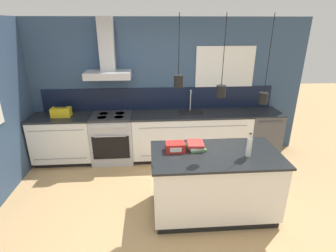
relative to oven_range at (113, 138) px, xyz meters
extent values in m
plane|color=tan|center=(0.91, -1.69, -0.46)|extent=(16.00, 16.00, 0.00)
cube|color=#354C6B|center=(0.91, 0.34, 0.84)|extent=(5.60, 0.06, 2.60)
cube|color=black|center=(0.91, 0.30, 0.67)|extent=(4.42, 0.02, 0.43)
cube|color=white|center=(2.16, 0.30, 1.16)|extent=(1.12, 0.01, 0.96)
cube|color=black|center=(2.16, 0.31, 1.16)|extent=(1.04, 0.01, 0.88)
cube|color=#B5B5BA|center=(0.00, 0.08, 1.18)|extent=(0.80, 0.46, 0.12)
cube|color=#B5B5BA|center=(0.00, 0.17, 1.69)|extent=(0.26, 0.20, 0.90)
cylinder|color=black|center=(1.06, -1.60, 1.81)|extent=(0.01, 0.01, 0.67)
cylinder|color=black|center=(1.06, -1.60, 1.41)|extent=(0.11, 0.11, 0.14)
sphere|color=#F9D18C|center=(1.06, -1.60, 1.41)|extent=(0.06, 0.06, 0.06)
cylinder|color=black|center=(1.56, -1.65, 1.75)|extent=(0.01, 0.01, 0.79)
cylinder|color=black|center=(1.56, -1.65, 1.29)|extent=(0.11, 0.11, 0.14)
sphere|color=#F9D18C|center=(1.56, -1.65, 1.29)|extent=(0.06, 0.06, 0.06)
cylinder|color=black|center=(2.11, -1.59, 1.70)|extent=(0.01, 0.01, 0.90)
cylinder|color=black|center=(2.11, -1.59, 1.18)|extent=(0.11, 0.11, 0.14)
sphere|color=#F9D18C|center=(2.11, -1.59, 1.18)|extent=(0.06, 0.06, 0.06)
cube|color=black|center=(-0.92, 0.03, -0.41)|extent=(1.03, 0.56, 0.09)
cube|color=white|center=(-0.92, 0.00, 0.03)|extent=(1.06, 0.62, 0.79)
cube|color=gray|center=(-0.92, -0.31, 0.30)|extent=(0.94, 0.01, 0.01)
cube|color=gray|center=(-0.92, -0.31, -0.25)|extent=(0.94, 0.01, 0.01)
cube|color=black|center=(-0.92, 0.00, 0.44)|extent=(1.09, 0.64, 0.03)
cube|color=black|center=(1.50, 0.03, -0.41)|extent=(2.15, 0.56, 0.09)
cube|color=white|center=(1.50, 0.00, 0.03)|extent=(2.22, 0.62, 0.79)
cube|color=gray|center=(1.50, -0.31, 0.30)|extent=(1.95, 0.01, 0.01)
cube|color=gray|center=(1.50, -0.31, -0.25)|extent=(1.95, 0.01, 0.01)
cube|color=black|center=(1.50, 0.00, 0.44)|extent=(2.24, 0.64, 0.03)
cube|color=#262628|center=(1.50, 0.05, 0.45)|extent=(0.48, 0.34, 0.01)
cylinder|color=#B5B5BA|center=(1.50, 0.18, 0.65)|extent=(0.02, 0.02, 0.39)
sphere|color=#B5B5BA|center=(1.50, 0.18, 0.85)|extent=(0.03, 0.03, 0.03)
cylinder|color=#B5B5BA|center=(1.50, 0.12, 0.83)|extent=(0.02, 0.12, 0.02)
cube|color=#B5B5BA|center=(0.00, 0.00, -0.02)|extent=(0.76, 0.62, 0.87)
cube|color=black|center=(0.00, -0.31, -0.06)|extent=(0.66, 0.02, 0.44)
cylinder|color=#B5B5BA|center=(0.00, -0.34, 0.17)|extent=(0.57, 0.02, 0.02)
cube|color=#B5B5BA|center=(0.00, -0.32, 0.36)|extent=(0.66, 0.02, 0.07)
cube|color=#2D2D30|center=(0.00, 0.00, 0.43)|extent=(0.76, 0.60, 0.04)
cylinder|color=black|center=(-0.15, 0.11, 0.45)|extent=(0.17, 0.17, 0.00)
cylinder|color=black|center=(0.15, 0.11, 0.45)|extent=(0.17, 0.17, 0.00)
cylinder|color=black|center=(-0.15, -0.10, 0.45)|extent=(0.17, 0.17, 0.00)
cylinder|color=black|center=(0.15, -0.10, 0.45)|extent=(0.17, 0.17, 0.00)
cube|color=#4C4C51|center=(2.91, 0.00, -0.01)|extent=(0.60, 0.62, 0.89)
cube|color=black|center=(2.91, 0.00, 0.44)|extent=(0.60, 0.62, 0.02)
cylinder|color=#4C4C51|center=(2.91, -0.33, 0.36)|extent=(0.45, 0.02, 0.02)
cube|color=black|center=(1.56, -1.63, -0.41)|extent=(1.58, 0.82, 0.09)
cube|color=white|center=(1.56, -1.63, 0.03)|extent=(1.64, 0.86, 0.79)
cube|color=black|center=(1.56, -1.63, 0.44)|extent=(1.69, 0.91, 0.03)
cylinder|color=silver|center=(1.95, -1.72, 0.58)|extent=(0.07, 0.07, 0.25)
cylinder|color=silver|center=(1.95, -1.72, 0.73)|extent=(0.03, 0.03, 0.06)
cylinder|color=#262628|center=(1.95, -1.72, 0.76)|extent=(0.03, 0.03, 0.01)
cube|color=#4C7F4C|center=(1.32, -1.46, 0.47)|extent=(0.27, 0.30, 0.03)
cube|color=silver|center=(1.31, -1.47, 0.50)|extent=(0.20, 0.26, 0.03)
cube|color=#B2332D|center=(1.31, -1.48, 0.53)|extent=(0.23, 0.26, 0.04)
cube|color=red|center=(1.04, -1.52, 0.52)|extent=(0.25, 0.17, 0.12)
cube|color=white|center=(1.04, -1.61, 0.52)|extent=(0.15, 0.01, 0.06)
cube|color=gold|center=(-0.89, 0.00, 0.53)|extent=(0.34, 0.18, 0.16)
cylinder|color=black|center=(-0.89, 0.00, 0.63)|extent=(0.20, 0.02, 0.02)
camera|label=1|loc=(0.71, -4.61, 2.04)|focal=28.00mm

